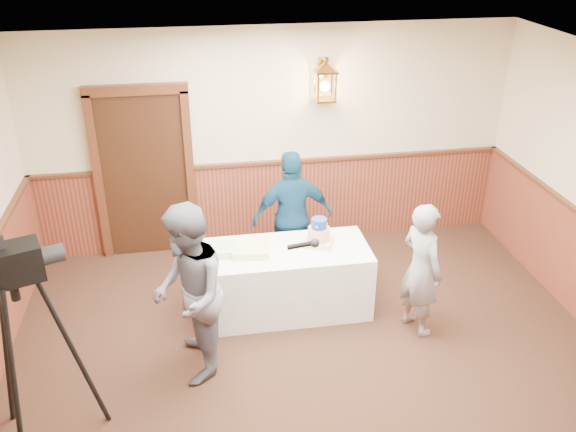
{
  "coord_description": "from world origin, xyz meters",
  "views": [
    {
      "loc": [
        -1.01,
        -3.62,
        3.98
      ],
      "look_at": [
        -0.12,
        1.7,
        1.25
      ],
      "focal_mm": 38.0,
      "sensor_mm": 36.0,
      "label": 1
    }
  ],
  "objects_px": {
    "tv_camera_rig": "(32,363)",
    "sheet_cake_yellow": "(251,251)",
    "display_table": "(285,280)",
    "assistant_p": "(293,217)",
    "interviewer": "(189,295)",
    "baker": "(421,269)",
    "sheet_cake_green": "(223,250)",
    "tiered_cake": "(319,234)"
  },
  "relations": [
    {
      "from": "interviewer",
      "to": "tv_camera_rig",
      "type": "bearing_deg",
      "value": -61.05
    },
    {
      "from": "tv_camera_rig",
      "to": "assistant_p",
      "type": "bearing_deg",
      "value": 22.41
    },
    {
      "from": "display_table",
      "to": "assistant_p",
      "type": "distance_m",
      "value": 0.8
    },
    {
      "from": "display_table",
      "to": "sheet_cake_yellow",
      "type": "relative_size",
      "value": 4.82
    },
    {
      "from": "tiered_cake",
      "to": "interviewer",
      "type": "height_order",
      "value": "interviewer"
    },
    {
      "from": "baker",
      "to": "interviewer",
      "type": "bearing_deg",
      "value": 75.41
    },
    {
      "from": "interviewer",
      "to": "sheet_cake_yellow",
      "type": "bearing_deg",
      "value": 141.6
    },
    {
      "from": "display_table",
      "to": "sheet_cake_yellow",
      "type": "height_order",
      "value": "sheet_cake_yellow"
    },
    {
      "from": "tiered_cake",
      "to": "tv_camera_rig",
      "type": "height_order",
      "value": "tv_camera_rig"
    },
    {
      "from": "sheet_cake_green",
      "to": "interviewer",
      "type": "relative_size",
      "value": 0.19
    },
    {
      "from": "display_table",
      "to": "tv_camera_rig",
      "type": "xyz_separation_m",
      "value": [
        -2.24,
        -1.55,
        0.46
      ]
    },
    {
      "from": "tiered_cake",
      "to": "interviewer",
      "type": "distance_m",
      "value": 1.68
    },
    {
      "from": "interviewer",
      "to": "assistant_p",
      "type": "distance_m",
      "value": 1.94
    },
    {
      "from": "display_table",
      "to": "tiered_cake",
      "type": "xyz_separation_m",
      "value": [
        0.38,
        0.07,
        0.49
      ]
    },
    {
      "from": "tv_camera_rig",
      "to": "interviewer",
      "type": "bearing_deg",
      "value": 9.69
    },
    {
      "from": "sheet_cake_yellow",
      "to": "baker",
      "type": "height_order",
      "value": "baker"
    },
    {
      "from": "tv_camera_rig",
      "to": "sheet_cake_yellow",
      "type": "bearing_deg",
      "value": 19.45
    },
    {
      "from": "display_table",
      "to": "tv_camera_rig",
      "type": "distance_m",
      "value": 2.76
    },
    {
      "from": "tiered_cake",
      "to": "baker",
      "type": "distance_m",
      "value": 1.13
    },
    {
      "from": "tiered_cake",
      "to": "sheet_cake_green",
      "type": "distance_m",
      "value": 1.03
    },
    {
      "from": "tiered_cake",
      "to": "interviewer",
      "type": "bearing_deg",
      "value": -146.36
    },
    {
      "from": "sheet_cake_yellow",
      "to": "interviewer",
      "type": "xyz_separation_m",
      "value": [
        -0.65,
        -0.83,
        0.08
      ]
    },
    {
      "from": "tv_camera_rig",
      "to": "display_table",
      "type": "bearing_deg",
      "value": 15.07
    },
    {
      "from": "tiered_cake",
      "to": "assistant_p",
      "type": "height_order",
      "value": "assistant_p"
    },
    {
      "from": "interviewer",
      "to": "baker",
      "type": "height_order",
      "value": "interviewer"
    },
    {
      "from": "assistant_p",
      "to": "tv_camera_rig",
      "type": "height_order",
      "value": "tv_camera_rig"
    },
    {
      "from": "sheet_cake_green",
      "to": "baker",
      "type": "xyz_separation_m",
      "value": [
        1.95,
        -0.61,
        -0.06
      ]
    },
    {
      "from": "interviewer",
      "to": "tv_camera_rig",
      "type": "height_order",
      "value": "tv_camera_rig"
    },
    {
      "from": "sheet_cake_green",
      "to": "tv_camera_rig",
      "type": "xyz_separation_m",
      "value": [
        -1.59,
        -1.58,
        0.04
      ]
    },
    {
      "from": "sheet_cake_yellow",
      "to": "assistant_p",
      "type": "xyz_separation_m",
      "value": [
        0.56,
        0.67,
        0.01
      ]
    },
    {
      "from": "sheet_cake_green",
      "to": "assistant_p",
      "type": "bearing_deg",
      "value": 35.75
    },
    {
      "from": "tv_camera_rig",
      "to": "baker",
      "type": "bearing_deg",
      "value": -4.2
    },
    {
      "from": "display_table",
      "to": "baker",
      "type": "bearing_deg",
      "value": -23.81
    },
    {
      "from": "tiered_cake",
      "to": "sheet_cake_yellow",
      "type": "height_order",
      "value": "tiered_cake"
    },
    {
      "from": "baker",
      "to": "tv_camera_rig",
      "type": "relative_size",
      "value": 0.78
    },
    {
      "from": "tiered_cake",
      "to": "sheet_cake_yellow",
      "type": "relative_size",
      "value": 1.02
    },
    {
      "from": "baker",
      "to": "tv_camera_rig",
      "type": "xyz_separation_m",
      "value": [
        -3.54,
        -0.97,
        0.11
      ]
    },
    {
      "from": "sheet_cake_yellow",
      "to": "assistant_p",
      "type": "distance_m",
      "value": 0.88
    },
    {
      "from": "baker",
      "to": "assistant_p",
      "type": "xyz_separation_m",
      "value": [
        -1.1,
        1.22,
        0.07
      ]
    },
    {
      "from": "sheet_cake_green",
      "to": "baker",
      "type": "relative_size",
      "value": 0.23
    },
    {
      "from": "assistant_p",
      "to": "tv_camera_rig",
      "type": "relative_size",
      "value": 0.86
    },
    {
      "from": "sheet_cake_green",
      "to": "tv_camera_rig",
      "type": "height_order",
      "value": "tv_camera_rig"
    }
  ]
}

